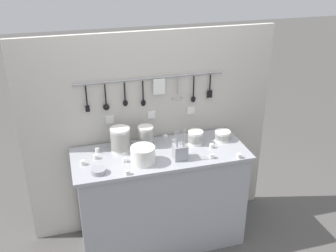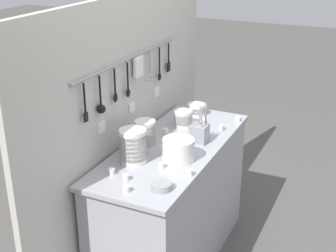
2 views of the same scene
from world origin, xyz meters
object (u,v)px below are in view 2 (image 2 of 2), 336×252
at_px(plate_stack, 178,150).
at_px(cutlery_caddy, 199,133).
at_px(cup_edge_near, 149,131).
at_px(cup_mid_row, 165,131).
at_px(cup_edge_far, 238,119).
at_px(cup_centre, 112,171).
at_px(cup_by_caddy, 126,189).
at_px(cup_back_left, 126,177).
at_px(bowl_stack_short_front, 196,109).
at_px(bowl_stack_wide_centre, 183,118).
at_px(cup_back_right, 190,173).
at_px(cup_front_left, 203,121).
at_px(steel_mixing_bowl, 162,186).
at_px(cup_beside_plates, 161,165).
at_px(bowl_stack_back_corner, 133,146).
at_px(cup_front_right, 221,128).
at_px(bowl_stack_tall_left, 145,134).

bearing_deg(plate_stack, cutlery_caddy, -3.59).
distance_m(cutlery_caddy, cup_edge_near, 0.38).
xyz_separation_m(cutlery_caddy, cup_mid_row, (0.03, 0.27, -0.05)).
distance_m(cup_edge_far, cup_centre, 1.21).
height_order(plate_stack, cup_edge_far, plate_stack).
relative_size(cup_centre, cup_edge_near, 1.00).
bearing_deg(cup_by_caddy, cup_back_left, 30.91).
distance_m(bowl_stack_short_front, cutlery_caddy, 0.52).
relative_size(bowl_stack_wide_centre, cup_back_right, 3.49).
distance_m(bowl_stack_wide_centre, cup_edge_far, 0.44).
relative_size(cup_front_left, cup_mid_row, 1.00).
relative_size(plate_stack, steel_mixing_bowl, 1.69).
xyz_separation_m(cup_beside_plates, cup_mid_row, (0.49, 0.21, 0.00)).
xyz_separation_m(bowl_stack_back_corner, cup_back_right, (-0.02, -0.39, -0.09)).
relative_size(cup_front_right, cup_edge_near, 1.00).
relative_size(cup_edge_far, cup_edge_near, 1.00).
xyz_separation_m(cup_edge_near, cup_back_left, (-0.66, -0.19, 0.00)).
height_order(cup_front_left, cup_edge_far, same).
bearing_deg(cup_centre, cup_mid_row, -2.38).
bearing_deg(cup_by_caddy, bowl_stack_wide_centre, 5.47).
distance_m(bowl_stack_back_corner, cup_back_left, 0.26).
height_order(plate_stack, cutlery_caddy, cutlery_caddy).
relative_size(bowl_stack_tall_left, cutlery_caddy, 0.66).
bearing_deg(cup_edge_far, bowl_stack_wide_centre, 127.95).
bearing_deg(cup_front_right, bowl_stack_back_corner, 154.86).
distance_m(cup_edge_far, cup_back_right, 0.95).
xyz_separation_m(cup_mid_row, cup_edge_near, (-0.05, 0.10, 0.00)).
height_order(steel_mixing_bowl, cup_back_right, steel_mixing_bowl).
bearing_deg(cup_beside_plates, cup_mid_row, 22.82).
bearing_deg(cup_back_right, cup_edge_near, 48.10).
xyz_separation_m(cup_back_right, cup_mid_row, (0.50, 0.40, 0.00)).
height_order(bowl_stack_wide_centre, cup_by_caddy, bowl_stack_wide_centre).
bearing_deg(cup_back_right, cup_beside_plates, 85.46).
bearing_deg(cup_back_left, bowl_stack_back_corner, 18.77).
xyz_separation_m(bowl_stack_back_corner, plate_stack, (0.14, -0.25, -0.04)).
bearing_deg(steel_mixing_bowl, cup_mid_row, 23.88).
height_order(cup_front_right, cup_mid_row, same).
height_order(bowl_stack_short_front, cup_front_right, bowl_stack_short_front).
bearing_deg(cup_front_left, cup_back_left, 175.13).
bearing_deg(cup_mid_row, steel_mixing_bowl, -156.12).
bearing_deg(bowl_stack_short_front, cup_by_caddy, -175.73).
xyz_separation_m(bowl_stack_wide_centre, cup_back_right, (-0.69, -0.34, -0.04)).
xyz_separation_m(cutlery_caddy, cup_front_right, (0.26, -0.07, -0.05)).
xyz_separation_m(bowl_stack_short_front, cup_centre, (-1.13, 0.09, -0.03)).
bearing_deg(cup_front_left, bowl_stack_back_corner, 168.16).
relative_size(plate_stack, cup_front_right, 5.19).
xyz_separation_m(cup_front_right, cup_back_left, (-0.94, 0.26, 0.00)).
relative_size(cup_beside_plates, cup_mid_row, 1.00).
bearing_deg(plate_stack, steel_mixing_bowl, -170.32).
height_order(bowl_stack_wide_centre, cup_edge_far, bowl_stack_wide_centre).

